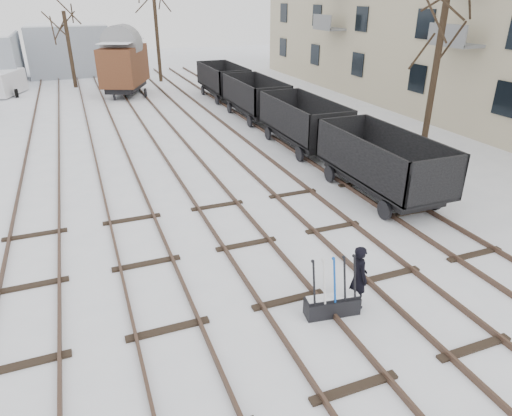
{
  "coord_description": "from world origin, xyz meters",
  "views": [
    {
      "loc": [
        -4.14,
        -8.34,
        6.89
      ],
      "look_at": [
        0.31,
        2.98,
        1.2
      ],
      "focal_mm": 32.0,
      "sensor_mm": 36.0,
      "label": 1
    }
  ],
  "objects": [
    {
      "name": "shed_right",
      "position": [
        -4.0,
        40.0,
        2.25
      ],
      "size": [
        7.0,
        6.0,
        4.5
      ],
      "color": "#929CA5",
      "rests_on": "ground"
    },
    {
      "name": "freight_wagon_a",
      "position": [
        6.0,
        4.8,
        0.9
      ],
      "size": [
        2.3,
        5.76,
        2.35
      ],
      "color": "black",
      "rests_on": "ground"
    },
    {
      "name": "tree_far_right",
      "position": [
        3.11,
        32.99,
        4.66
      ],
      "size": [
        0.3,
        0.3,
        9.32
      ],
      "primitive_type": "cylinder",
      "color": "black",
      "rests_on": "ground"
    },
    {
      "name": "ground_frame",
      "position": [
        0.75,
        -0.83,
        0.28
      ],
      "size": [
        1.34,
        0.59,
        1.49
      ],
      "rotation": [
        0.0,
        0.0,
        -0.14
      ],
      "color": "black",
      "rests_on": "ground"
    },
    {
      "name": "ground",
      "position": [
        0.0,
        0.0,
        0.0
      ],
      "size": [
        120.0,
        120.0,
        0.0
      ],
      "primitive_type": "plane",
      "color": "white",
      "rests_on": "ground"
    },
    {
      "name": "box_van_wagon",
      "position": [
        -0.41,
        27.83,
        2.26
      ],
      "size": [
        4.42,
        5.72,
        3.88
      ],
      "rotation": [
        0.0,
        0.0,
        -0.39
      ],
      "color": "black",
      "rests_on": "ground"
    },
    {
      "name": "freight_wagon_c",
      "position": [
        6.0,
        17.6,
        0.9
      ],
      "size": [
        2.3,
        5.76,
        2.35
      ],
      "color": "black",
      "rests_on": "ground"
    },
    {
      "name": "panel_van",
      "position": [
        -8.96,
        31.11,
        0.91
      ],
      "size": [
        2.94,
        4.33,
        1.76
      ],
      "rotation": [
        0.0,
        0.0,
        -0.34
      ],
      "color": "silver",
      "rests_on": "ground"
    },
    {
      "name": "tracks",
      "position": [
        -0.0,
        13.67,
        0.07
      ],
      "size": [
        13.9,
        52.0,
        0.16
      ],
      "color": "black",
      "rests_on": "ground"
    },
    {
      "name": "freight_wagon_b",
      "position": [
        6.0,
        11.2,
        0.9
      ],
      "size": [
        2.3,
        5.76,
        2.35
      ],
      "color": "black",
      "rests_on": "ground"
    },
    {
      "name": "freight_wagon_d",
      "position": [
        6.0,
        24.0,
        0.9
      ],
      "size": [
        2.3,
        5.76,
        2.35
      ],
      "color": "black",
      "rests_on": "ground"
    },
    {
      "name": "worker",
      "position": [
        1.5,
        -0.73,
        0.81
      ],
      "size": [
        0.46,
        0.63,
        1.62
      ],
      "primitive_type": "imported",
      "rotation": [
        0.0,
        0.0,
        1.44
      ],
      "color": "black",
      "rests_on": "ground"
    },
    {
      "name": "tree_near",
      "position": [
        11.33,
        8.65,
        3.36
      ],
      "size": [
        0.3,
        0.3,
        6.73
      ],
      "primitive_type": "cylinder",
      "color": "black",
      "rests_on": "ground"
    },
    {
      "name": "tree_far_left",
      "position": [
        -3.97,
        32.68,
        2.9
      ],
      "size": [
        0.3,
        0.3,
        5.79
      ],
      "primitive_type": "cylinder",
      "color": "black",
      "rests_on": "ground"
    }
  ]
}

